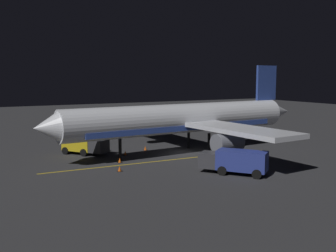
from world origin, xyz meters
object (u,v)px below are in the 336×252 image
airliner (186,120)px  traffic_cone_near_left (120,169)px  traffic_cone_near_right (120,160)px  traffic_cone_far (145,148)px  ground_crew_worker (85,148)px  baggage_truck (83,144)px  traffic_cone_under_wing (125,153)px  catering_truck (236,162)px

airliner → traffic_cone_near_left: 12.91m
traffic_cone_near_right → traffic_cone_far: 7.74m
ground_crew_worker → traffic_cone_near_right: (-5.59, -2.26, -0.64)m
baggage_truck → traffic_cone_near_right: baggage_truck is taller
airliner → ground_crew_worker: airliner is taller
traffic_cone_under_wing → traffic_cone_far: (1.72, -3.50, 0.00)m
baggage_truck → catering_truck: bearing=-148.6°
catering_truck → traffic_cone_under_wing: catering_truck is taller
traffic_cone_far → ground_crew_worker: bearing=88.0°
ground_crew_worker → traffic_cone_far: 7.91m
catering_truck → traffic_cone_near_left: (6.41, 9.56, -0.99)m
traffic_cone_near_left → traffic_cone_far: same height
traffic_cone_near_left → catering_truck: bearing=-123.8°
baggage_truck → catering_truck: 19.63m
airliner → traffic_cone_under_wing: airliner is taller
airliner → traffic_cone_far: bearing=47.2°
baggage_truck → traffic_cone_near_right: size_ratio=10.63×
baggage_truck → traffic_cone_under_wing: size_ratio=10.63×
traffic_cone_near_left → traffic_cone_near_right: size_ratio=1.00×
traffic_cone_near_left → traffic_cone_under_wing: same height
catering_truck → ground_crew_worker: catering_truck is taller
baggage_truck → airliner: bearing=-112.8°
airliner → traffic_cone_near_right: (-1.67, 9.56, -3.90)m
baggage_truck → traffic_cone_near_right: (-6.59, -2.16, -1.07)m
traffic_cone_near_right → traffic_cone_under_wing: size_ratio=1.00×
baggage_truck → traffic_cone_near_right: bearing=-161.9°
catering_truck → traffic_cone_near_right: size_ratio=11.73×
ground_crew_worker → traffic_cone_near_left: size_ratio=3.16×
traffic_cone_under_wing → traffic_cone_far: bearing=-63.8°
baggage_truck → ground_crew_worker: (-1.00, 0.11, -0.43)m
ground_crew_worker → traffic_cone_near_left: bearing=-175.3°
traffic_cone_near_left → traffic_cone_far: size_ratio=1.00×
traffic_cone_near_left → traffic_cone_far: bearing=-38.1°
traffic_cone_near_left → traffic_cone_near_right: bearing=-21.6°
traffic_cone_near_left → traffic_cone_far: (9.08, -7.11, 0.00)m
airliner → traffic_cone_near_left: bearing=116.2°
ground_crew_worker → baggage_truck: bearing=-6.2°
baggage_truck → catering_truck: size_ratio=0.91×
airliner → baggage_truck: 13.01m
airliner → baggage_truck: airliner is taller
airliner → baggage_truck: (4.92, 11.71, -2.83)m
baggage_truck → ground_crew_worker: size_ratio=3.36×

